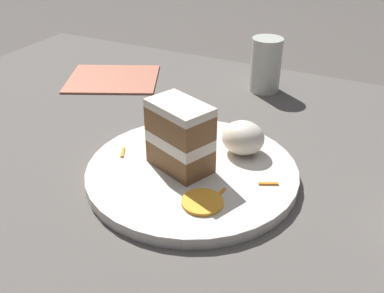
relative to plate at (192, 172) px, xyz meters
The scene contains 9 objects.
ground_plane 0.07m from the plate, 74.48° to the right, with size 6.00×6.00×0.00m, color #4C4742.
dining_table 0.07m from the plate, 74.48° to the right, with size 1.29×0.86×0.03m, color #56514C.
plate is the anchor object (origin of this frame).
cake_slice 0.06m from the plate, 20.71° to the left, with size 0.10×0.09×0.10m.
cream_dollop 0.09m from the plate, 124.61° to the right, with size 0.06×0.06×0.05m, color silver.
orange_garnish 0.09m from the plate, 125.35° to the left, with size 0.05×0.05×0.00m, color orange.
carrot_shreds_scatter 0.02m from the plate, 91.35° to the right, with size 0.25×0.16×0.00m.
drinking_glass 0.35m from the plate, 88.55° to the right, with size 0.06×0.06×0.11m.
menu_card 0.41m from the plate, 38.92° to the right, with size 0.16×0.19×0.00m, color #B2664C.
Camera 1 is at (-0.26, 0.55, 0.40)m, focal length 42.00 mm.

